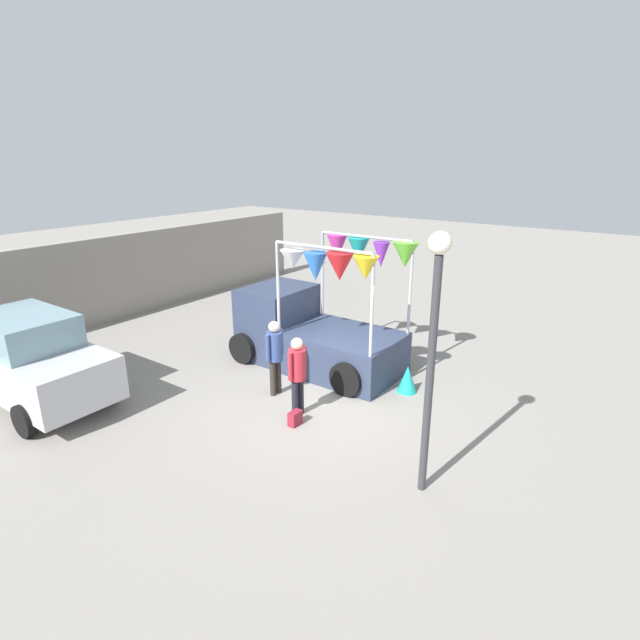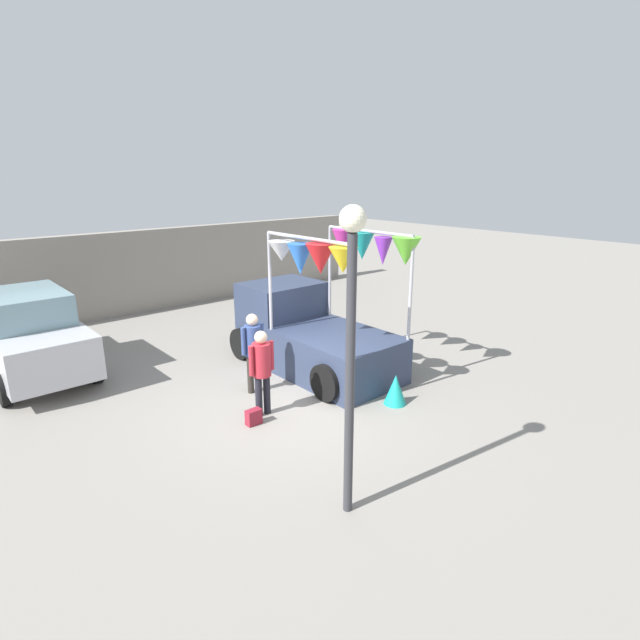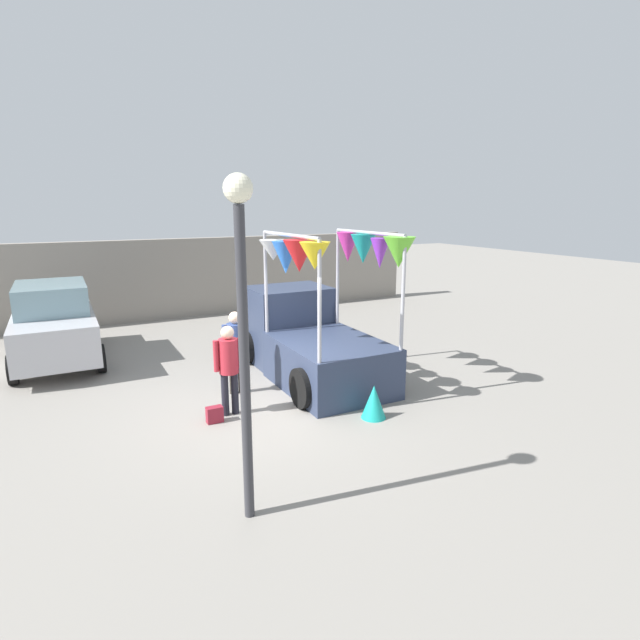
{
  "view_description": "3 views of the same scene",
  "coord_description": "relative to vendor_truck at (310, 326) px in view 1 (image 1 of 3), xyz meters",
  "views": [
    {
      "loc": [
        -7.7,
        -5.52,
        4.96
      ],
      "look_at": [
        1.03,
        0.7,
        1.39
      ],
      "focal_mm": 28.0,
      "sensor_mm": 36.0,
      "label": 1
    },
    {
      "loc": [
        -5.46,
        -7.05,
        4.35
      ],
      "look_at": [
        0.76,
        0.08,
        1.53
      ],
      "focal_mm": 28.0,
      "sensor_mm": 36.0,
      "label": 2
    },
    {
      "loc": [
        -3.17,
        -8.15,
        3.68
      ],
      "look_at": [
        1.1,
        0.01,
        1.54
      ],
      "focal_mm": 28.0,
      "sensor_mm": 36.0,
      "label": 3
    }
  ],
  "objects": [
    {
      "name": "handbag",
      "position": [
        -2.58,
        -1.54,
        -0.83
      ],
      "size": [
        0.28,
        0.16,
        0.28
      ],
      "primitive_type": "cube",
      "color": "maroon",
      "rests_on": "ground"
    },
    {
      "name": "brick_boundary_wall",
      "position": [
        -1.52,
        7.18,
        0.33
      ],
      "size": [
        18.0,
        0.36,
        2.6
      ],
      "primitive_type": "cube",
      "color": "gray",
      "rests_on": "ground"
    },
    {
      "name": "street_lamp",
      "position": [
        -2.96,
        -4.34,
        1.64
      ],
      "size": [
        0.32,
        0.32,
        4.0
      ],
      "color": "#333338",
      "rests_on": "ground"
    },
    {
      "name": "vendor_truck",
      "position": [
        0.0,
        0.0,
        0.0
      ],
      "size": [
        2.48,
        4.16,
        3.16
      ],
      "color": "#2D3851",
      "rests_on": "ground"
    },
    {
      "name": "ground_plane",
      "position": [
        -1.52,
        -1.33,
        -0.97
      ],
      "size": [
        60.0,
        60.0,
        0.0
      ],
      "primitive_type": "plane",
      "color": "gray"
    },
    {
      "name": "parked_car",
      "position": [
        -4.94,
        3.54,
        -0.02
      ],
      "size": [
        1.88,
        4.0,
        1.88
      ],
      "color": "#B7B7BC",
      "rests_on": "ground"
    },
    {
      "name": "person_customer",
      "position": [
        -2.23,
        -1.34,
        0.02
      ],
      "size": [
        0.53,
        0.34,
        1.63
      ],
      "color": "black",
      "rests_on": "ground"
    },
    {
      "name": "person_vendor",
      "position": [
        -1.79,
        -0.38,
        0.04
      ],
      "size": [
        0.53,
        0.34,
        1.66
      ],
      "color": "#2D2823",
      "rests_on": "ground"
    },
    {
      "name": "folded_kite_bundle_teal",
      "position": [
        -0.04,
        -2.66,
        -0.67
      ],
      "size": [
        0.62,
        0.62,
        0.6
      ],
      "primitive_type": "cone",
      "rotation": [
        0.0,
        0.0,
        2.41
      ],
      "color": "teal",
      "rests_on": "ground"
    }
  ]
}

